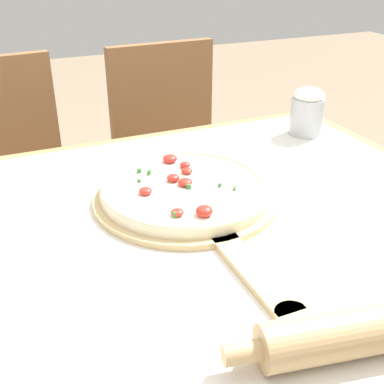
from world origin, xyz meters
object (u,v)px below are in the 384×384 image
object	(u,v)px
pizza	(186,188)
chair_left	(11,183)
flour_cup	(307,111)
chair_right	(173,156)
pizza_peel	(191,202)

from	to	relation	value
pizza	chair_left	distance (m)	0.82
chair_left	flour_cup	size ratio (longest dim) A/B	7.34
pizza	chair_right	bearing A→B (deg)	70.78
pizza	chair_right	world-z (taller)	chair_right
flour_cup	chair_right	bearing A→B (deg)	108.66
pizza_peel	pizza	size ratio (longest dim) A/B	1.74
flour_cup	pizza_peel	bearing A→B (deg)	-151.56
flour_cup	chair_left	bearing A→B (deg)	144.80
pizza_peel	pizza	bearing A→B (deg)	90.53
pizza_peel	flour_cup	world-z (taller)	flour_cup
chair_right	flour_cup	size ratio (longest dim) A/B	7.34
pizza_peel	flour_cup	bearing A→B (deg)	28.44
pizza_peel	chair_right	xyz separation A→B (m)	(0.25, 0.74, -0.24)
chair_left	pizza_peel	bearing A→B (deg)	-73.85
pizza_peel	chair_right	world-z (taller)	chair_right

